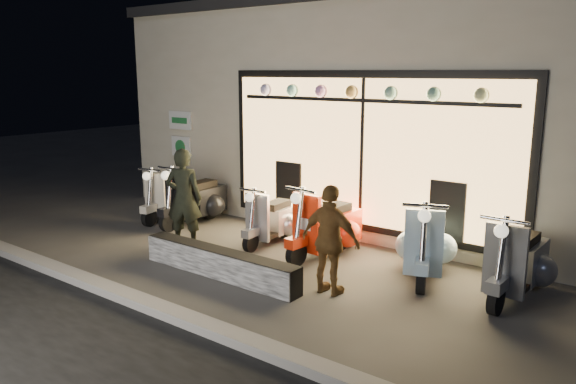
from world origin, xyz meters
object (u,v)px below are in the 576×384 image
(man, at_px, (184,198))
(woman, at_px, (330,240))
(graffiti_barrier, at_px, (220,263))
(scooter_red, at_px, (330,226))
(scooter_silver, at_px, (275,219))

(man, relative_size, woman, 1.14)
(graffiti_barrier, relative_size, man, 1.64)
(scooter_red, height_order, woman, woman)
(scooter_silver, height_order, woman, woman)
(graffiti_barrier, bearing_deg, scooter_red, 69.96)
(scooter_red, xyz_separation_m, woman, (0.92, -1.41, 0.28))
(graffiti_barrier, height_order, scooter_red, scooter_red)
(graffiti_barrier, distance_m, woman, 1.72)
(scooter_silver, bearing_deg, man, -135.60)
(graffiti_barrier, bearing_deg, woman, 14.77)
(scooter_red, bearing_deg, woman, -52.04)
(graffiti_barrier, distance_m, man, 1.70)
(scooter_red, height_order, man, man)
(graffiti_barrier, height_order, woman, woman)
(scooter_silver, relative_size, woman, 0.94)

